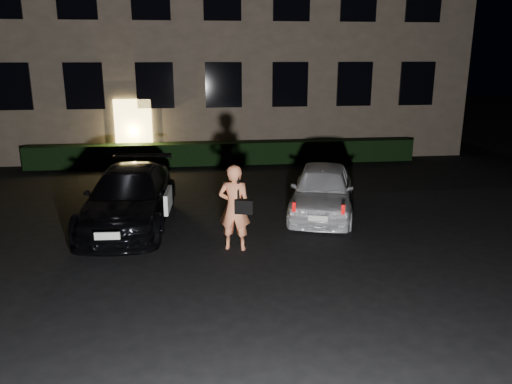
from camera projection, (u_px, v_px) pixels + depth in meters
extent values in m
plane|color=black|center=(261.00, 280.00, 9.52)|extent=(80.00, 80.00, 0.00)
cube|color=brown|center=(217.00, 11.00, 22.26)|extent=(20.00, 8.00, 12.00)
cube|color=#FFD76D|center=(134.00, 132.00, 19.24)|extent=(1.40, 0.10, 2.50)
cube|color=black|center=(11.00, 87.00, 18.26)|extent=(1.40, 0.10, 1.70)
cube|color=black|center=(84.00, 86.00, 18.57)|extent=(1.40, 0.10, 1.70)
cube|color=black|center=(155.00, 86.00, 18.88)|extent=(1.40, 0.10, 1.70)
cube|color=black|center=(224.00, 85.00, 19.18)|extent=(1.40, 0.10, 1.70)
cube|color=black|center=(290.00, 85.00, 19.49)|extent=(1.40, 0.10, 1.70)
cube|color=black|center=(354.00, 84.00, 19.79)|extent=(1.40, 0.10, 1.70)
cube|color=black|center=(417.00, 84.00, 20.10)|extent=(1.40, 0.10, 1.70)
cube|color=black|center=(225.00, 153.00, 19.45)|extent=(15.00, 0.70, 0.85)
imported|color=black|center=(130.00, 197.00, 12.47)|extent=(2.26, 4.96, 1.41)
cube|color=white|center=(168.00, 200.00, 11.63)|extent=(0.15, 1.01, 0.47)
cube|color=silver|center=(107.00, 236.00, 10.08)|extent=(0.52, 0.08, 0.16)
imported|color=silver|center=(322.00, 190.00, 13.28)|extent=(2.69, 4.25, 1.35)
cube|color=red|center=(294.00, 207.00, 11.56)|extent=(0.09, 0.07, 0.22)
cube|color=red|center=(343.00, 210.00, 11.37)|extent=(0.09, 0.07, 0.22)
cube|color=silver|center=(318.00, 218.00, 11.48)|extent=(0.44, 0.17, 0.13)
imported|color=#FC8E5E|center=(234.00, 207.00, 10.80)|extent=(0.79, 0.62, 1.91)
cube|color=black|center=(244.00, 207.00, 10.62)|extent=(0.42, 0.27, 0.30)
cube|color=black|center=(238.00, 186.00, 10.56)|extent=(0.06, 0.07, 0.59)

